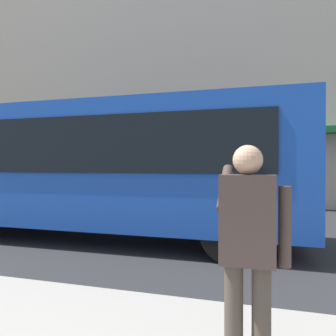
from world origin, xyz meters
name	(u,v)px	position (x,y,z in m)	size (l,w,h in m)	color
ground_plane	(214,242)	(0.00, 0.00, 0.00)	(60.00, 60.00, 0.00)	#2B2B2D
building_facade_far	(238,63)	(-0.02, -6.80, 5.99)	(28.00, 1.55, 12.00)	#A89E8E
red_bus	(102,166)	(2.54, 0.39, 1.68)	(9.05, 2.54, 3.08)	#1947AD
pedestrian_photographer	(248,241)	(-0.94, 4.72, 1.14)	(0.53, 0.52, 1.70)	#4C4238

